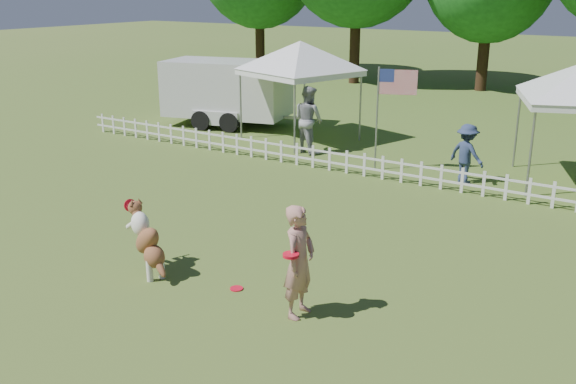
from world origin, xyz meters
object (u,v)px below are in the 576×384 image
at_px(frisbee_on_turf, 237,289).
at_px(spectator_b, 467,154).
at_px(handler, 299,261).
at_px(cargo_trailer, 227,93).
at_px(dog, 148,241).
at_px(flag_pole, 377,119).
at_px(canopy_tent_left, 300,92).
at_px(spectator_a, 309,120).

height_order(frisbee_on_turf, spectator_b, spectator_b).
distance_m(handler, cargo_trailer, 13.58).
bearing_deg(frisbee_on_turf, cargo_trailer, 128.49).
height_order(dog, flag_pole, flag_pole).
height_order(canopy_tent_left, cargo_trailer, canopy_tent_left).
bearing_deg(spectator_b, dog, 91.05).
xyz_separation_m(handler, dog, (-2.81, -0.18, -0.25)).
bearing_deg(dog, canopy_tent_left, 129.38).
bearing_deg(frisbee_on_turf, dog, -167.81).
distance_m(frisbee_on_turf, cargo_trailer, 12.69).
distance_m(flag_pole, spectator_a, 2.51).
xyz_separation_m(handler, spectator_b, (-0.09, 7.81, -0.12)).
height_order(canopy_tent_left, spectator_b, canopy_tent_left).
bearing_deg(cargo_trailer, canopy_tent_left, -22.34).
height_order(handler, cargo_trailer, cargo_trailer).
distance_m(frisbee_on_turf, canopy_tent_left, 10.63).
height_order(frisbee_on_turf, cargo_trailer, cargo_trailer).
relative_size(cargo_trailer, spectator_b, 3.53).
distance_m(spectator_a, spectator_b, 4.77).
distance_m(handler, flag_pole, 8.06).
xyz_separation_m(handler, cargo_trailer, (-9.13, 10.05, 0.28)).
xyz_separation_m(cargo_trailer, spectator_a, (4.30, -1.76, -0.16)).
relative_size(handler, canopy_tent_left, 0.57).
height_order(canopy_tent_left, spectator_a, canopy_tent_left).
xyz_separation_m(canopy_tent_left, flag_pole, (3.50, -1.93, -0.14)).
relative_size(frisbee_on_turf, flag_pole, 0.08).
relative_size(frisbee_on_turf, spectator_b, 0.14).
relative_size(canopy_tent_left, spectator_a, 1.54).
bearing_deg(flag_pole, canopy_tent_left, 129.80).
relative_size(frisbee_on_turf, cargo_trailer, 0.04).
xyz_separation_m(dog, spectator_a, (-2.02, 8.46, 0.37)).
bearing_deg(frisbee_on_turf, spectator_b, 81.33).
distance_m(handler, dog, 2.83).
height_order(handler, frisbee_on_turf, handler).
relative_size(handler, spectator_b, 1.16).
height_order(frisbee_on_turf, flag_pole, flag_pole).
height_order(cargo_trailer, spectator_a, cargo_trailer).
bearing_deg(dog, cargo_trailer, 143.38).
xyz_separation_m(canopy_tent_left, spectator_a, (1.10, -1.31, -0.52)).
bearing_deg(flag_pole, spectator_b, -17.94).
xyz_separation_m(dog, cargo_trailer, (-6.32, 10.23, 0.53)).
height_order(dog, spectator_a, spectator_a).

